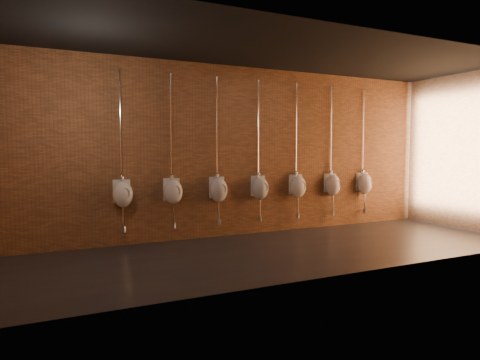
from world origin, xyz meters
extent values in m
plane|color=black|center=(0.00, 0.00, 0.00)|extent=(8.50, 8.50, 0.00)
cube|color=black|center=(0.00, 0.00, 3.20)|extent=(8.50, 3.00, 0.04)
cube|color=brown|center=(0.00, 1.50, 1.60)|extent=(8.50, 0.04, 3.20)
cube|color=brown|center=(0.00, -1.50, 1.60)|extent=(8.50, 0.04, 3.20)
cube|color=brown|center=(4.25, 0.00, 1.60)|extent=(0.04, 3.00, 3.20)
ellipsoid|color=white|center=(-2.40, 1.37, 0.89)|extent=(0.38, 0.35, 0.44)
cube|color=white|center=(-2.40, 1.48, 0.93)|extent=(0.29, 0.09, 0.40)
cylinder|color=gray|center=(-2.40, 1.26, 0.91)|extent=(0.19, 0.06, 0.19)
cylinder|color=white|center=(-2.40, 1.46, 2.03)|extent=(0.02, 0.02, 1.84)
sphere|color=white|center=(-2.40, 1.45, 1.16)|extent=(0.08, 0.08, 0.08)
cylinder|color=white|center=(-2.40, 1.46, 2.95)|extent=(0.05, 0.05, 0.01)
cylinder|color=white|center=(-2.40, 1.37, 0.54)|extent=(0.03, 0.03, 0.37)
cylinder|color=white|center=(-2.40, 1.37, 0.30)|extent=(0.08, 0.08, 0.11)
cylinder|color=white|center=(-2.40, 1.45, 0.30)|extent=(0.03, 0.15, 0.03)
ellipsoid|color=white|center=(-1.53, 1.37, 0.89)|extent=(0.38, 0.35, 0.44)
cube|color=white|center=(-1.53, 1.48, 0.93)|extent=(0.29, 0.09, 0.40)
cylinder|color=gray|center=(-1.53, 1.26, 0.91)|extent=(0.19, 0.06, 0.19)
cylinder|color=white|center=(-1.53, 1.46, 2.03)|extent=(0.02, 0.02, 1.84)
sphere|color=white|center=(-1.53, 1.45, 1.16)|extent=(0.08, 0.08, 0.08)
cylinder|color=white|center=(-1.53, 1.46, 2.95)|extent=(0.05, 0.05, 0.01)
cylinder|color=white|center=(-1.53, 1.37, 0.54)|extent=(0.03, 0.03, 0.37)
cylinder|color=white|center=(-1.53, 1.37, 0.30)|extent=(0.08, 0.08, 0.11)
cylinder|color=white|center=(-1.53, 1.45, 0.30)|extent=(0.03, 0.15, 0.03)
ellipsoid|color=white|center=(-0.67, 1.37, 0.89)|extent=(0.38, 0.35, 0.44)
cube|color=white|center=(-0.67, 1.48, 0.93)|extent=(0.29, 0.09, 0.40)
cylinder|color=gray|center=(-0.67, 1.26, 0.91)|extent=(0.19, 0.06, 0.19)
cylinder|color=white|center=(-0.67, 1.46, 2.03)|extent=(0.02, 0.02, 1.84)
sphere|color=white|center=(-0.67, 1.45, 1.16)|extent=(0.08, 0.08, 0.08)
cylinder|color=white|center=(-0.67, 1.46, 2.95)|extent=(0.05, 0.05, 0.01)
cylinder|color=white|center=(-0.67, 1.37, 0.54)|extent=(0.03, 0.03, 0.37)
cylinder|color=white|center=(-0.67, 1.37, 0.30)|extent=(0.08, 0.08, 0.11)
cylinder|color=white|center=(-0.67, 1.45, 0.30)|extent=(0.03, 0.15, 0.03)
ellipsoid|color=white|center=(0.20, 1.37, 0.89)|extent=(0.38, 0.35, 0.44)
cube|color=white|center=(0.20, 1.48, 0.93)|extent=(0.29, 0.09, 0.40)
cylinder|color=gray|center=(0.20, 1.26, 0.91)|extent=(0.19, 0.06, 0.19)
cylinder|color=white|center=(0.20, 1.46, 2.03)|extent=(0.02, 0.02, 1.84)
sphere|color=white|center=(0.20, 1.45, 1.16)|extent=(0.08, 0.08, 0.08)
cylinder|color=white|center=(0.20, 1.46, 2.95)|extent=(0.05, 0.05, 0.01)
cylinder|color=white|center=(0.20, 1.37, 0.54)|extent=(0.03, 0.03, 0.37)
cylinder|color=white|center=(0.20, 1.37, 0.30)|extent=(0.08, 0.08, 0.11)
cylinder|color=white|center=(0.20, 1.45, 0.30)|extent=(0.03, 0.15, 0.03)
ellipsoid|color=white|center=(1.07, 1.37, 0.89)|extent=(0.38, 0.35, 0.44)
cube|color=white|center=(1.07, 1.48, 0.93)|extent=(0.29, 0.09, 0.40)
cylinder|color=gray|center=(1.07, 1.26, 0.91)|extent=(0.19, 0.06, 0.19)
cylinder|color=white|center=(1.07, 1.46, 2.03)|extent=(0.02, 0.02, 1.84)
sphere|color=white|center=(1.07, 1.45, 1.16)|extent=(0.08, 0.08, 0.08)
cylinder|color=white|center=(1.07, 1.46, 2.95)|extent=(0.05, 0.05, 0.01)
cylinder|color=white|center=(1.07, 1.37, 0.54)|extent=(0.03, 0.03, 0.37)
cylinder|color=white|center=(1.07, 1.37, 0.30)|extent=(0.08, 0.08, 0.11)
cylinder|color=white|center=(1.07, 1.45, 0.30)|extent=(0.03, 0.15, 0.03)
ellipsoid|color=white|center=(1.93, 1.37, 0.89)|extent=(0.38, 0.35, 0.44)
cube|color=white|center=(1.93, 1.48, 0.93)|extent=(0.29, 0.09, 0.40)
cylinder|color=gray|center=(1.93, 1.26, 0.91)|extent=(0.19, 0.06, 0.19)
cylinder|color=white|center=(1.93, 1.46, 2.03)|extent=(0.02, 0.02, 1.84)
sphere|color=white|center=(1.93, 1.45, 1.16)|extent=(0.08, 0.08, 0.08)
cylinder|color=white|center=(1.93, 1.46, 2.95)|extent=(0.05, 0.05, 0.01)
cylinder|color=white|center=(1.93, 1.37, 0.54)|extent=(0.03, 0.03, 0.37)
cylinder|color=white|center=(1.93, 1.37, 0.30)|extent=(0.08, 0.08, 0.11)
cylinder|color=white|center=(1.93, 1.45, 0.30)|extent=(0.03, 0.15, 0.03)
ellipsoid|color=white|center=(2.80, 1.37, 0.89)|extent=(0.38, 0.35, 0.44)
cube|color=white|center=(2.80, 1.48, 0.93)|extent=(0.29, 0.09, 0.40)
cylinder|color=gray|center=(2.80, 1.26, 0.91)|extent=(0.19, 0.06, 0.19)
cylinder|color=white|center=(2.80, 1.46, 2.03)|extent=(0.02, 0.02, 1.84)
sphere|color=white|center=(2.80, 1.45, 1.16)|extent=(0.08, 0.08, 0.08)
cylinder|color=white|center=(2.80, 1.46, 2.95)|extent=(0.05, 0.05, 0.01)
cylinder|color=white|center=(2.80, 1.37, 0.54)|extent=(0.03, 0.03, 0.37)
cylinder|color=white|center=(2.80, 1.37, 0.30)|extent=(0.08, 0.08, 0.11)
cylinder|color=white|center=(2.80, 1.45, 0.30)|extent=(0.03, 0.15, 0.03)
camera|label=1|loc=(-3.68, -5.87, 1.62)|focal=32.00mm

